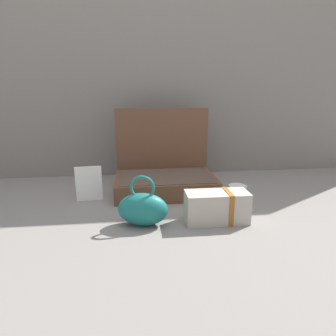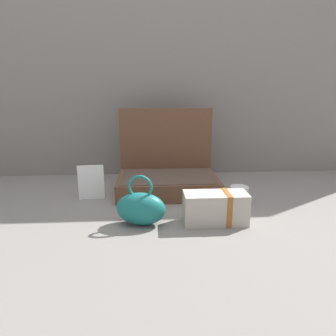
{
  "view_description": "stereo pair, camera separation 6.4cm",
  "coord_description": "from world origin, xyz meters",
  "px_view_note": "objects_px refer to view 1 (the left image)",
  "views": [
    {
      "loc": [
        -0.13,
        -1.22,
        0.52
      ],
      "look_at": [
        0.01,
        -0.02,
        0.19
      ],
      "focal_mm": 31.15,
      "sensor_mm": 36.0,
      "label": 1
    },
    {
      "loc": [
        -0.06,
        -1.23,
        0.52
      ],
      "look_at": [
        0.01,
        -0.02,
        0.19
      ],
      "focal_mm": 31.15,
      "sensor_mm": 36.0,
      "label": 2
    }
  ],
  "objects_px": {
    "cream_toiletry_bag": "(218,207)",
    "coffee_mug": "(237,194)",
    "open_suitcase": "(165,174)",
    "teal_pouch_handbag": "(143,209)",
    "info_card_left": "(89,184)"
  },
  "relations": [
    {
      "from": "open_suitcase",
      "to": "cream_toiletry_bag",
      "type": "xyz_separation_m",
      "value": [
        0.17,
        -0.41,
        -0.03
      ]
    },
    {
      "from": "open_suitcase",
      "to": "info_card_left",
      "type": "relative_size",
      "value": 2.99
    },
    {
      "from": "open_suitcase",
      "to": "info_card_left",
      "type": "xyz_separation_m",
      "value": [
        -0.37,
        -0.11,
        -0.0
      ]
    },
    {
      "from": "open_suitcase",
      "to": "info_card_left",
      "type": "distance_m",
      "value": 0.39
    },
    {
      "from": "teal_pouch_handbag",
      "to": "coffee_mug",
      "type": "xyz_separation_m",
      "value": [
        0.45,
        0.2,
        -0.03
      ]
    },
    {
      "from": "coffee_mug",
      "to": "info_card_left",
      "type": "distance_m",
      "value": 0.7
    },
    {
      "from": "info_card_left",
      "to": "coffee_mug",
      "type": "bearing_deg",
      "value": -12.88
    },
    {
      "from": "info_card_left",
      "to": "cream_toiletry_bag",
      "type": "bearing_deg",
      "value": -33.47
    },
    {
      "from": "teal_pouch_handbag",
      "to": "info_card_left",
      "type": "bearing_deg",
      "value": 130.11
    },
    {
      "from": "teal_pouch_handbag",
      "to": "cream_toiletry_bag",
      "type": "relative_size",
      "value": 0.84
    },
    {
      "from": "cream_toiletry_bag",
      "to": "info_card_left",
      "type": "bearing_deg",
      "value": 151.51
    },
    {
      "from": "open_suitcase",
      "to": "coffee_mug",
      "type": "bearing_deg",
      "value": -32.74
    },
    {
      "from": "teal_pouch_handbag",
      "to": "cream_toiletry_bag",
      "type": "xyz_separation_m",
      "value": [
        0.3,
        -0.0,
        -0.01
      ]
    },
    {
      "from": "teal_pouch_handbag",
      "to": "info_card_left",
      "type": "xyz_separation_m",
      "value": [
        -0.25,
        0.29,
        0.02
      ]
    },
    {
      "from": "cream_toiletry_bag",
      "to": "coffee_mug",
      "type": "relative_size",
      "value": 2.12
    }
  ]
}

